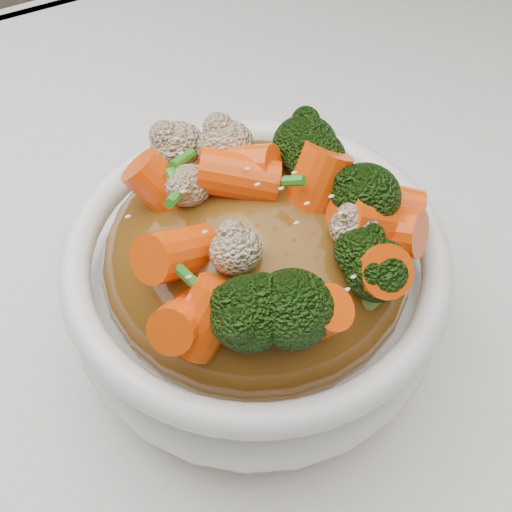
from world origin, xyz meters
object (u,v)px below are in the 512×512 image
bowl (256,290)px  carrots (256,181)px  dining_table (211,486)px  broccoli (256,183)px

bowl → carrots: (-0.00, -0.00, 0.10)m
bowl → dining_table: bearing=121.6°
bowl → broccoli: size_ratio=1.26×
dining_table → carrots: carrots is taller
carrots → bowl: bearing=45.0°
dining_table → broccoli: size_ratio=6.53×
carrots → broccoli: 0.00m
bowl → broccoli: bearing=-135.0°
dining_table → carrots: 0.52m
broccoli → bowl: bearing=45.0°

